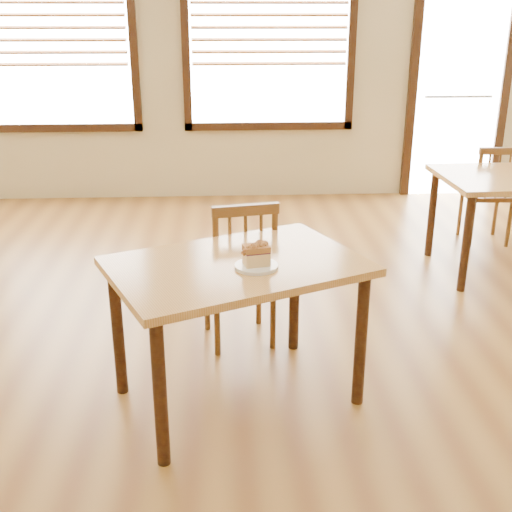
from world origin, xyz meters
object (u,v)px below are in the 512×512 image
at_px(plate, 256,266).
at_px(cafe_table_main, 237,282).
at_px(cafe_chair_main, 240,271).
at_px(cake_slice, 256,253).
at_px(cafe_chair_second, 489,193).

bearing_deg(plate, cafe_table_main, 140.44).
bearing_deg(cafe_chair_main, cake_slice, 83.75).
xyz_separation_m(cafe_chair_second, cake_slice, (-2.11, -2.38, 0.39)).
height_order(cafe_table_main, cafe_chair_second, cafe_chair_second).
distance_m(cafe_table_main, cafe_chair_second, 3.19).
height_order(cafe_table_main, cafe_chair_main, cafe_chair_main).
relative_size(cafe_table_main, cafe_chair_main, 1.54).
bearing_deg(cafe_chair_second, plate, 50.53).
height_order(cafe_chair_main, cafe_chair_second, cafe_chair_main).
bearing_deg(cake_slice, cafe_chair_main, 82.91).
relative_size(cafe_table_main, cafe_chair_second, 1.62).
relative_size(cafe_chair_main, cake_slice, 6.55).
relative_size(cafe_table_main, cake_slice, 10.06).
distance_m(cafe_table_main, cake_slice, 0.21).
xyz_separation_m(plate, cake_slice, (0.00, -0.00, 0.07)).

